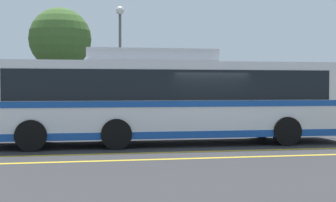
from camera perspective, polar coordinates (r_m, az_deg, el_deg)
ground_plane at (r=16.60m, az=4.55°, el=-5.30°), size 220.00×220.00×0.00m
lane_strip_0 at (r=14.60m, az=1.54°, el=-6.24°), size 32.73×0.20×0.01m
lane_strip_1 at (r=13.32m, az=2.71°, el=-7.01°), size 32.73×0.20×0.01m
curb_strip at (r=22.99m, az=-2.81°, el=-3.17°), size 40.73×0.36×0.15m
transit_bus at (r=16.62m, az=-0.07°, el=0.48°), size 13.07×2.83×3.32m
parked_car_1 at (r=20.93m, az=-19.78°, el=-1.84°), size 4.64×2.02×1.55m
street_lamp at (r=24.30m, az=-5.86°, el=6.73°), size 0.43×0.43×6.18m
tree_0 at (r=26.00m, az=-13.02°, el=7.35°), size 3.33×3.33×6.29m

